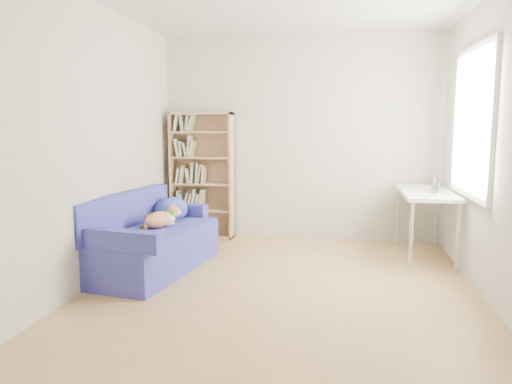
% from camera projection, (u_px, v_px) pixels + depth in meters
% --- Properties ---
extents(ground, '(4.00, 4.00, 0.00)m').
position_uv_depth(ground, '(282.00, 287.00, 4.58)').
color(ground, '#A07B48').
rests_on(ground, ground).
extents(room_shell, '(3.54, 4.04, 2.62)m').
position_uv_depth(room_shell, '(295.00, 107.00, 4.38)').
color(room_shell, silver).
rests_on(room_shell, ground).
extents(sofa, '(1.01, 1.72, 0.79)m').
position_uv_depth(sofa, '(151.00, 240.00, 5.08)').
color(sofa, navy).
rests_on(sofa, ground).
extents(bookshelf, '(0.81, 0.25, 1.63)m').
position_uv_depth(bookshelf, '(202.00, 180.00, 6.50)').
color(bookshelf, tan).
rests_on(bookshelf, ground).
extents(desk, '(0.55, 1.20, 0.75)m').
position_uv_depth(desk, '(426.00, 198.00, 5.50)').
color(desk, white).
rests_on(desk, ground).
extents(pen_cup, '(0.09, 0.09, 0.17)m').
position_uv_depth(pen_cup, '(435.00, 187.00, 5.34)').
color(pen_cup, white).
rests_on(pen_cup, desk).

